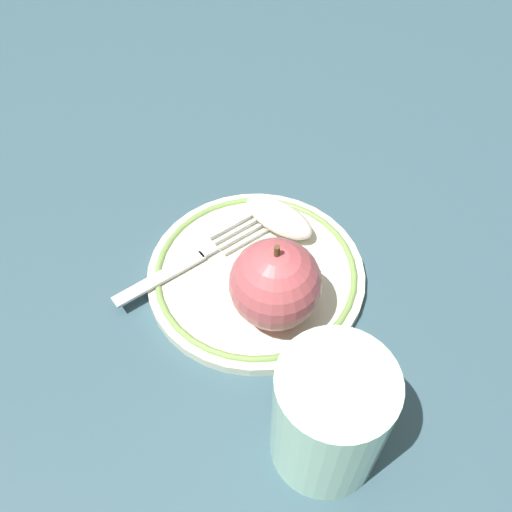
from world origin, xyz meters
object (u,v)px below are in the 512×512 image
apple_slice_front (280,218)px  fork (190,261)px  apple_red_whole (275,284)px  plate (256,274)px  drinking_glass (330,417)px

apple_slice_front → fork: bearing=66.7°
apple_red_whole → apple_slice_front: apple_red_whole is taller
plate → apple_slice_front: (0.06, 0.01, 0.02)m
plate → drinking_glass: size_ratio=1.82×
apple_red_whole → apple_slice_front: size_ratio=1.15×
apple_slice_front → drinking_glass: 0.21m
apple_slice_front → fork: apple_slice_front is taller
apple_red_whole → apple_slice_front: bearing=32.5°
apple_slice_front → apple_red_whole: bearing=124.7°
fork → drinking_glass: bearing=-92.8°
apple_slice_front → plate: bearing=105.7°
fork → apple_slice_front: bearing=-8.8°
plate → apple_red_whole: bearing=-123.3°
plate → fork: bearing=118.0°
plate → fork: fork is taller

